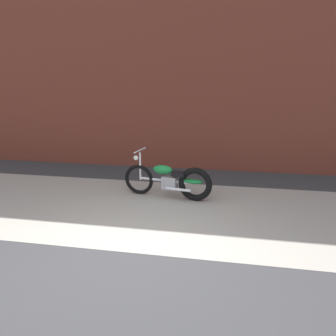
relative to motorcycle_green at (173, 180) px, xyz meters
The scene contains 4 objects.
ground_plane 2.48m from the motorcycle_green, 94.57° to the right, with size 80.00×80.00×0.00m, color #38383A.
sidewalk_slab 0.82m from the motorcycle_green, 105.78° to the right, with size 36.00×3.50×0.01m, color #9E998E.
brick_building_wall 3.81m from the motorcycle_green, 94.04° to the left, with size 36.00×0.50×6.02m, color brown.
motorcycle_green is the anchor object (origin of this frame).
Camera 1 is at (1.32, -4.16, 2.46)m, focal length 34.78 mm.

